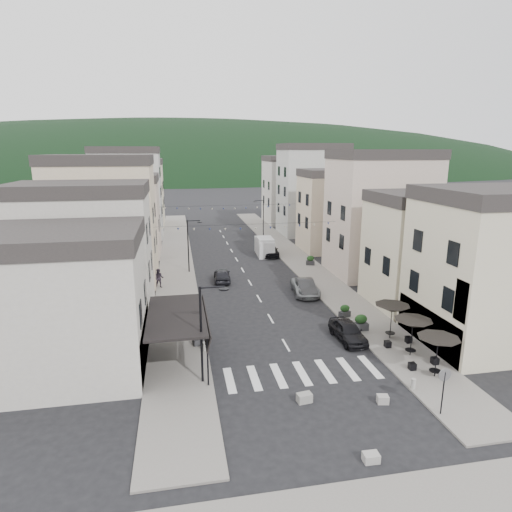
{
  "coord_description": "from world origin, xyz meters",
  "views": [
    {
      "loc": [
        -7.17,
        -20.94,
        13.33
      ],
      "look_at": [
        0.15,
        18.36,
        3.5
      ],
      "focal_mm": 30.0,
      "sensor_mm": 36.0,
      "label": 1
    }
  ],
  "objects_px": {
    "parked_car_e": "(222,275)",
    "pedestrian_b": "(159,278)",
    "parked_car_c": "(305,287)",
    "delivery_van": "(264,246)",
    "parked_car_b": "(306,287)",
    "parked_car_d": "(270,250)",
    "parked_car_a": "(348,331)",
    "pedestrian_a": "(183,315)"
  },
  "relations": [
    {
      "from": "parked_car_e",
      "to": "pedestrian_b",
      "type": "bearing_deg",
      "value": 14.96
    },
    {
      "from": "parked_car_c",
      "to": "delivery_van",
      "type": "relative_size",
      "value": 0.96
    },
    {
      "from": "parked_car_b",
      "to": "delivery_van",
      "type": "bearing_deg",
      "value": 97.79
    },
    {
      "from": "parked_car_c",
      "to": "delivery_van",
      "type": "height_order",
      "value": "delivery_van"
    },
    {
      "from": "parked_car_c",
      "to": "pedestrian_b",
      "type": "xyz_separation_m",
      "value": [
        -13.8,
        4.22,
        0.4
      ]
    },
    {
      "from": "parked_car_c",
      "to": "parked_car_e",
      "type": "xyz_separation_m",
      "value": [
        -7.4,
        5.47,
        0.02
      ]
    },
    {
      "from": "parked_car_d",
      "to": "parked_car_b",
      "type": "bearing_deg",
      "value": -84.89
    },
    {
      "from": "parked_car_a",
      "to": "parked_car_d",
      "type": "relative_size",
      "value": 0.83
    },
    {
      "from": "pedestrian_b",
      "to": "parked_car_b",
      "type": "bearing_deg",
      "value": -8.18
    },
    {
      "from": "parked_car_b",
      "to": "pedestrian_a",
      "type": "bearing_deg",
      "value": -148.82
    },
    {
      "from": "parked_car_b",
      "to": "parked_car_c",
      "type": "xyz_separation_m",
      "value": [
        0.0,
        0.11,
        -0.03
      ]
    },
    {
      "from": "delivery_van",
      "to": "parked_car_d",
      "type": "bearing_deg",
      "value": -25.19
    },
    {
      "from": "parked_car_b",
      "to": "pedestrian_a",
      "type": "distance_m",
      "value": 12.89
    },
    {
      "from": "parked_car_c",
      "to": "pedestrian_b",
      "type": "height_order",
      "value": "pedestrian_b"
    },
    {
      "from": "parked_car_b",
      "to": "parked_car_a",
      "type": "bearing_deg",
      "value": -84.41
    },
    {
      "from": "parked_car_a",
      "to": "parked_car_b",
      "type": "xyz_separation_m",
      "value": [
        -0.0,
        10.37,
        0.01
      ]
    },
    {
      "from": "parked_car_c",
      "to": "pedestrian_b",
      "type": "bearing_deg",
      "value": 169.88
    },
    {
      "from": "parked_car_e",
      "to": "parked_car_d",
      "type": "bearing_deg",
      "value": -121.48
    },
    {
      "from": "parked_car_a",
      "to": "delivery_van",
      "type": "height_order",
      "value": "delivery_van"
    },
    {
      "from": "parked_car_e",
      "to": "pedestrian_b",
      "type": "distance_m",
      "value": 6.53
    },
    {
      "from": "parked_car_e",
      "to": "pedestrian_a",
      "type": "bearing_deg",
      "value": 73.09
    },
    {
      "from": "parked_car_d",
      "to": "delivery_van",
      "type": "distance_m",
      "value": 0.86
    },
    {
      "from": "parked_car_c",
      "to": "pedestrian_a",
      "type": "bearing_deg",
      "value": -147.08
    },
    {
      "from": "parked_car_d",
      "to": "pedestrian_b",
      "type": "relative_size",
      "value": 2.6
    },
    {
      "from": "parked_car_c",
      "to": "parked_car_e",
      "type": "relative_size",
      "value": 1.2
    },
    {
      "from": "parked_car_a",
      "to": "parked_car_e",
      "type": "bearing_deg",
      "value": 112.84
    },
    {
      "from": "parked_car_a",
      "to": "delivery_van",
      "type": "relative_size",
      "value": 0.81
    },
    {
      "from": "pedestrian_a",
      "to": "pedestrian_b",
      "type": "bearing_deg",
      "value": 71.87
    },
    {
      "from": "parked_car_b",
      "to": "pedestrian_b",
      "type": "bearing_deg",
      "value": 168.15
    },
    {
      "from": "parked_car_c",
      "to": "pedestrian_a",
      "type": "relative_size",
      "value": 3.01
    },
    {
      "from": "parked_car_b",
      "to": "pedestrian_b",
      "type": "height_order",
      "value": "pedestrian_b"
    },
    {
      "from": "parked_car_e",
      "to": "delivery_van",
      "type": "relative_size",
      "value": 0.8
    },
    {
      "from": "parked_car_a",
      "to": "parked_car_c",
      "type": "bearing_deg",
      "value": 87.95
    },
    {
      "from": "parked_car_d",
      "to": "pedestrian_a",
      "type": "relative_size",
      "value": 3.06
    },
    {
      "from": "parked_car_e",
      "to": "pedestrian_a",
      "type": "xyz_separation_m",
      "value": [
        -4.23,
        -11.16,
        0.24
      ]
    },
    {
      "from": "parked_car_d",
      "to": "delivery_van",
      "type": "xyz_separation_m",
      "value": [
        -0.64,
        0.35,
        0.46
      ]
    },
    {
      "from": "pedestrian_a",
      "to": "pedestrian_b",
      "type": "height_order",
      "value": "pedestrian_b"
    },
    {
      "from": "parked_car_b",
      "to": "parked_car_c",
      "type": "bearing_deg",
      "value": 93.52
    },
    {
      "from": "parked_car_b",
      "to": "parked_car_e",
      "type": "xyz_separation_m",
      "value": [
        -7.4,
        5.58,
        -0.02
      ]
    },
    {
      "from": "parked_car_b",
      "to": "parked_car_c",
      "type": "relative_size",
      "value": 0.89
    },
    {
      "from": "delivery_van",
      "to": "pedestrian_a",
      "type": "relative_size",
      "value": 3.14
    },
    {
      "from": "parked_car_c",
      "to": "parked_car_d",
      "type": "bearing_deg",
      "value": 96.86
    }
  ]
}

